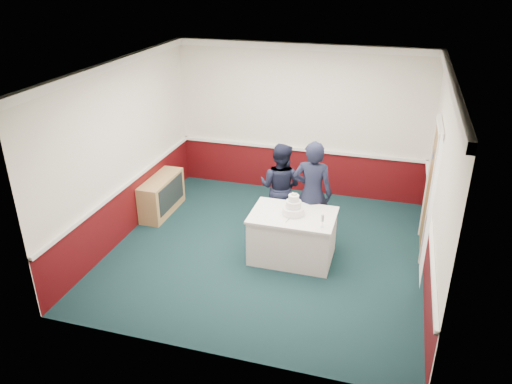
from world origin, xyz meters
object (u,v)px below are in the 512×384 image
(wedding_cake, at_px, (293,208))
(person_man, at_px, (280,187))
(cake_table, at_px, (292,236))
(person_woman, at_px, (312,194))
(sideboard, at_px, (162,195))
(cake_knife, at_px, (288,220))
(champagne_flute, at_px, (323,219))

(wedding_cake, xyz_separation_m, person_man, (-0.44, 0.93, -0.10))
(cake_table, bearing_deg, person_woman, 71.61)
(sideboard, relative_size, cake_knife, 5.45)
(cake_table, distance_m, champagne_flute, 0.78)
(champagne_flute, height_order, person_woman, person_woman)
(sideboard, height_order, person_man, person_man)
(wedding_cake, bearing_deg, person_man, 115.21)
(champagne_flute, bearing_deg, person_man, 127.82)
(cake_knife, xyz_separation_m, person_woman, (0.22, 0.77, 0.12))
(cake_knife, bearing_deg, wedding_cake, 91.00)
(cake_table, bearing_deg, person_man, 115.21)
(wedding_cake, relative_size, cake_knife, 1.65)
(cake_knife, bearing_deg, champagne_flute, 0.94)
(wedding_cake, relative_size, champagne_flute, 1.78)
(sideboard, height_order, cake_table, cake_table)
(cake_knife, xyz_separation_m, person_man, (-0.41, 1.13, 0.00))
(cake_table, xyz_separation_m, wedding_cake, (0.00, 0.00, 0.50))
(champagne_flute, relative_size, person_woman, 0.11)
(sideboard, height_order, champagne_flute, champagne_flute)
(sideboard, distance_m, person_woman, 2.98)
(wedding_cake, height_order, person_woman, person_woman)
(wedding_cake, xyz_separation_m, champagne_flute, (0.50, -0.28, 0.03))
(champagne_flute, bearing_deg, wedding_cake, 150.75)
(champagne_flute, height_order, person_man, person_man)
(cake_table, relative_size, cake_knife, 6.00)
(cake_table, distance_m, wedding_cake, 0.50)
(cake_knife, height_order, champagne_flute, champagne_flute)
(person_man, bearing_deg, sideboard, 10.53)
(sideboard, xyz_separation_m, person_woman, (2.91, -0.31, 0.56))
(champagne_flute, xyz_separation_m, person_man, (-0.94, 1.21, -0.13))
(sideboard, relative_size, person_man, 0.75)
(sideboard, distance_m, champagne_flute, 3.47)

